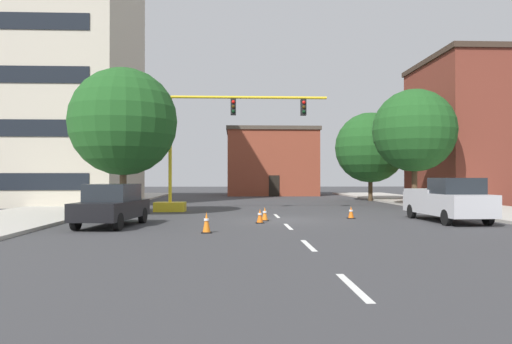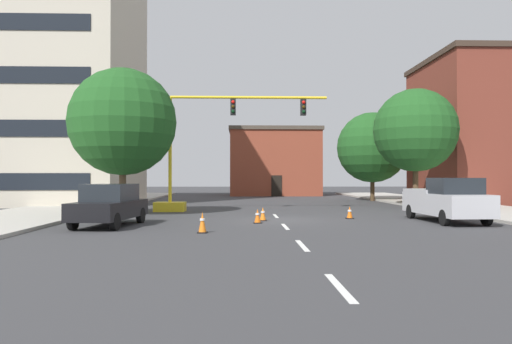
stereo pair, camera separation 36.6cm
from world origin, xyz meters
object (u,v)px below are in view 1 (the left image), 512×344
tree_right_far (370,148)px  pickup_truck_silver (447,200)px  tree_left_near (123,122)px  traffic_cone_roadside_d (206,223)px  traffic_cone_roadside_b (260,216)px  traffic_cone_roadside_c (351,212)px  traffic_cone_roadside_a (265,214)px  sedan_black_near_left (112,205)px  traffic_signal_gantry (193,172)px  tree_right_mid (414,131)px

tree_right_far → pickup_truck_silver: (-1.88, -19.39, -3.55)m
tree_left_near → traffic_cone_roadside_d: size_ratio=10.16×
traffic_cone_roadside_b → traffic_cone_roadside_c: 5.07m
tree_right_far → traffic_cone_roadside_a: 21.60m
sedan_black_near_left → traffic_cone_roadside_b: bearing=10.1°
traffic_cone_roadside_d → tree_left_near: bearing=120.3°
traffic_cone_roadside_c → tree_left_near: bearing=168.1°
pickup_truck_silver → sedan_black_near_left: pickup_truck_silver is taller
traffic_cone_roadside_a → traffic_cone_roadside_b: traffic_cone_roadside_a is taller
tree_right_far → pickup_truck_silver: 19.80m
pickup_truck_silver → sedan_black_near_left: size_ratio=1.17×
traffic_signal_gantry → tree_right_far: 18.66m
traffic_signal_gantry → sedan_black_near_left: (-2.61, -8.68, -1.42)m
traffic_cone_roadside_a → traffic_signal_gantry: bearing=120.8°
sedan_black_near_left → traffic_cone_roadside_b: size_ratio=7.40×
pickup_truck_silver → traffic_cone_roadside_d: size_ratio=7.15×
tree_right_far → traffic_cone_roadside_d: 26.92m
tree_left_near → pickup_truck_silver: size_ratio=1.42×
traffic_cone_roadside_d → traffic_cone_roadside_b: bearing=59.9°
tree_left_near → tree_right_far: (17.40, 15.14, -0.41)m
traffic_signal_gantry → traffic_cone_roadside_a: size_ratio=15.96×
pickup_truck_silver → traffic_cone_roadside_c: size_ratio=9.02×
tree_right_far → traffic_cone_roadside_b: tree_right_far is taller
traffic_cone_roadside_a → traffic_cone_roadside_b: (-0.29, -1.18, -0.00)m
tree_right_mid → pickup_truck_silver: 11.36m
traffic_signal_gantry → tree_right_far: size_ratio=1.36×
tree_left_near → traffic_cone_roadside_a: bearing=-25.5°
tree_left_near → traffic_cone_roadside_c: size_ratio=12.82×
pickup_truck_silver → traffic_cone_roadside_c: (-3.99, 1.82, -0.68)m
traffic_cone_roadside_b → tree_right_mid: bearing=44.6°
tree_right_mid → tree_right_far: tree_right_mid is taller
traffic_cone_roadside_c → traffic_cone_roadside_d: 8.90m
tree_right_mid → sedan_black_near_left: tree_right_mid is taller
tree_left_near → traffic_cone_roadside_a: size_ratio=12.18×
traffic_cone_roadside_c → traffic_signal_gantry: bearing=146.4°
traffic_cone_roadside_a → traffic_cone_roadside_b: bearing=-103.6°
traffic_signal_gantry → tree_right_mid: bearing=12.2°
traffic_cone_roadside_c → pickup_truck_silver: bearing=-24.6°
traffic_cone_roadside_c → tree_right_far: bearing=71.5°
tree_right_far → tree_left_near: bearing=-139.0°
traffic_cone_roadside_a → traffic_cone_roadside_d: 5.42m
tree_right_mid → traffic_cone_roadside_c: (-6.30, -8.50, -4.82)m
traffic_cone_roadside_b → traffic_cone_roadside_c: size_ratio=1.04×
tree_left_near → traffic_cone_roadside_a: tree_left_near is taller
tree_right_far → sedan_black_near_left: size_ratio=1.60×
traffic_signal_gantry → traffic_cone_roadside_c: 9.92m
tree_right_mid → pickup_truck_silver: tree_right_mid is taller
traffic_cone_roadside_b → tree_left_near: bearing=146.4°
traffic_cone_roadside_a → pickup_truck_silver: bearing=-5.5°
tree_left_near → traffic_cone_roadside_c: tree_left_near is taller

